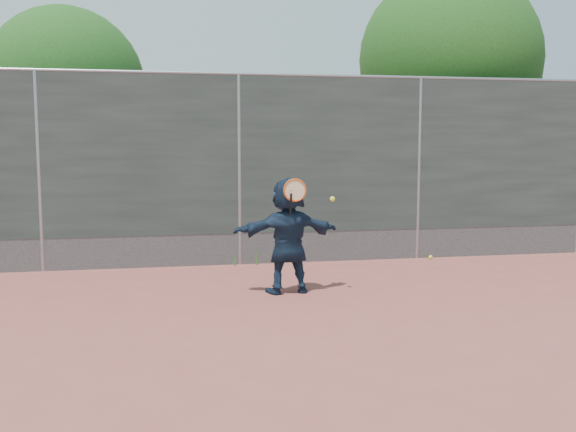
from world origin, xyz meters
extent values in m
plane|color=#9E4C42|center=(0.00, 0.00, 0.00)|extent=(80.00, 80.00, 0.00)
imported|color=#15263C|center=(0.39, 1.44, 0.75)|extent=(1.42, 0.55, 1.50)
sphere|color=yellow|center=(3.18, 3.35, 0.03)|extent=(0.07, 0.07, 0.07)
cube|color=#38423D|center=(0.00, 3.50, 1.75)|extent=(20.00, 0.04, 2.50)
cube|color=slate|center=(0.00, 3.50, 0.25)|extent=(20.00, 0.03, 0.50)
cylinder|color=gray|center=(0.00, 3.50, 3.00)|extent=(20.00, 0.05, 0.05)
cylinder|color=gray|center=(-3.00, 3.50, 1.50)|extent=(0.06, 0.06, 3.00)
cylinder|color=gray|center=(0.00, 3.50, 1.50)|extent=(0.06, 0.06, 3.00)
cylinder|color=gray|center=(3.00, 3.50, 1.50)|extent=(0.06, 0.06, 3.00)
torus|color=#D24E13|center=(0.44, 1.24, 1.35)|extent=(0.29, 0.05, 0.29)
cylinder|color=beige|center=(0.44, 1.24, 1.35)|extent=(0.25, 0.03, 0.25)
cylinder|color=black|center=(0.39, 1.26, 1.15)|extent=(0.04, 0.13, 0.33)
sphere|color=yellow|center=(0.94, 1.30, 1.22)|extent=(0.07, 0.07, 0.07)
cylinder|color=#382314|center=(4.50, 5.70, 1.30)|extent=(0.28, 0.28, 2.60)
sphere|color=#23561C|center=(4.50, 5.70, 3.59)|extent=(3.60, 3.60, 3.60)
sphere|color=#23561C|center=(5.22, 5.90, 3.23)|extent=(2.52, 2.52, 2.52)
cylinder|color=#382314|center=(-3.00, 6.50, 1.10)|extent=(0.28, 0.28, 2.20)
sphere|color=#23561C|center=(-3.00, 6.50, 3.03)|extent=(3.00, 3.00, 3.00)
sphere|color=#23561C|center=(-2.40, 6.70, 2.73)|extent=(2.10, 2.10, 2.10)
cone|color=#387226|center=(0.25, 3.38, 0.13)|extent=(0.03, 0.03, 0.26)
cone|color=#387226|center=(0.55, 3.40, 0.15)|extent=(0.03, 0.03, 0.30)
cone|color=#387226|center=(-0.10, 3.36, 0.11)|extent=(0.03, 0.03, 0.22)
camera|label=1|loc=(-1.14, -6.59, 1.93)|focal=40.00mm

